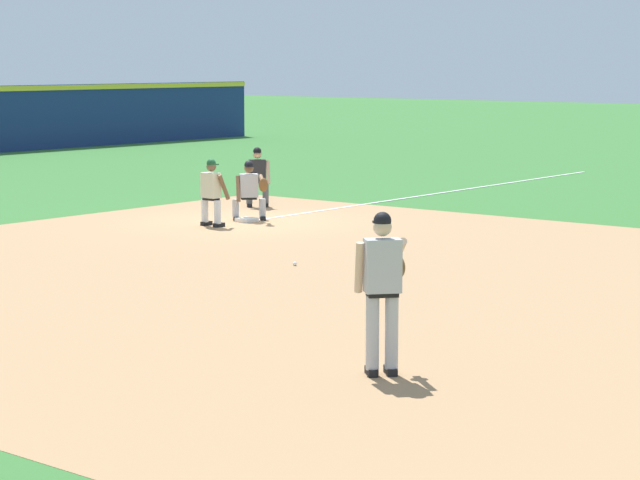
# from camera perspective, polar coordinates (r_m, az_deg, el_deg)

# --- Properties ---
(ground_plane) EXTENTS (160.00, 160.00, 0.00)m
(ground_plane) POSITION_cam_1_polar(r_m,az_deg,el_deg) (27.62, -3.37, 0.83)
(ground_plane) COLOR #336B2D
(infield_dirt_patch) EXTENTS (18.00, 18.00, 0.01)m
(infield_dirt_patch) POSITION_cam_1_polar(r_m,az_deg,el_deg) (20.81, -1.28, -1.54)
(infield_dirt_patch) COLOR #A87F56
(infield_dirt_patch) RESTS_ON ground
(foul_line_stripe) EXTENTS (16.19, 0.10, 0.00)m
(foul_line_stripe) POSITION_cam_1_polar(r_m,az_deg,el_deg) (34.02, 5.80, 2.20)
(foul_line_stripe) COLOR white
(foul_line_stripe) RESTS_ON ground
(first_base_bag) EXTENTS (0.38, 0.38, 0.09)m
(first_base_bag) POSITION_cam_1_polar(r_m,az_deg,el_deg) (27.61, -3.37, 0.93)
(first_base_bag) COLOR white
(first_base_bag) RESTS_ON ground
(baseball) EXTENTS (0.07, 0.07, 0.07)m
(baseball) POSITION_cam_1_polar(r_m,az_deg,el_deg) (21.61, -1.16, -1.09)
(baseball) COLOR white
(baseball) RESTS_ON ground
(pitcher) EXTENTS (0.85, 0.55, 1.86)m
(pitcher) POSITION_cam_1_polar(r_m,az_deg,el_deg) (13.95, 2.90, -1.97)
(pitcher) COLOR black
(pitcher) RESTS_ON ground
(first_baseman) EXTENTS (0.71, 1.09, 1.34)m
(first_baseman) POSITION_cam_1_polar(r_m,az_deg,el_deg) (27.74, -3.21, 2.39)
(first_baseman) COLOR black
(first_baseman) RESTS_ON ground
(baserunner) EXTENTS (0.46, 0.61, 1.46)m
(baserunner) POSITION_cam_1_polar(r_m,az_deg,el_deg) (26.82, -4.98, 2.30)
(baserunner) COLOR black
(baserunner) RESTS_ON ground
(umpire) EXTENTS (0.67, 0.67, 1.46)m
(umpire) POSITION_cam_1_polar(r_m,az_deg,el_deg) (30.38, -2.88, 3.00)
(umpire) COLOR black
(umpire) RESTS_ON ground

